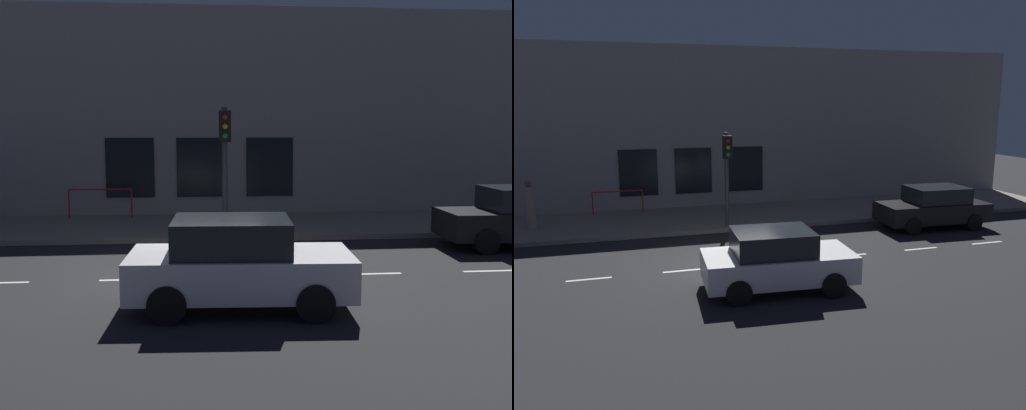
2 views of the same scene
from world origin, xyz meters
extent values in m
plane|color=#232326|center=(0.00, 0.00, 0.00)|extent=(60.00, 60.00, 0.00)
cube|color=gray|center=(6.25, 0.00, 0.07)|extent=(4.50, 32.00, 0.15)
cube|color=gray|center=(8.80, 0.00, 3.57)|extent=(0.60, 32.00, 7.15)
cube|color=black|center=(8.47, -2.37, 1.76)|extent=(0.04, 1.62, 2.01)
cube|color=black|center=(8.47, 0.00, 1.76)|extent=(0.04, 1.62, 2.01)
cube|color=black|center=(8.47, 2.37, 1.76)|extent=(0.04, 1.62, 2.01)
cube|color=beige|center=(0.00, -6.20, 0.00)|extent=(0.12, 1.20, 0.01)
cube|color=beige|center=(0.00, -3.60, 0.00)|extent=(0.12, 1.20, 0.01)
cube|color=beige|center=(0.00, -1.00, 0.00)|extent=(0.12, 1.20, 0.01)
cube|color=beige|center=(0.00, 1.60, 0.00)|extent=(0.12, 1.20, 0.01)
cylinder|color=#424244|center=(4.34, -0.62, 1.91)|extent=(0.16, 0.16, 3.52)
cube|color=black|center=(4.13, -0.62, 3.15)|extent=(0.26, 0.32, 0.84)
sphere|color=red|center=(3.99, -0.62, 3.40)|extent=(0.15, 0.15, 0.15)
sphere|color=gold|center=(3.99, -0.62, 3.15)|extent=(0.15, 0.15, 0.15)
sphere|color=green|center=(3.99, -0.62, 2.90)|extent=(0.15, 0.15, 0.15)
cube|color=silver|center=(-2.20, -0.56, 0.63)|extent=(2.06, 3.95, 0.70)
cube|color=black|center=(-2.19, -0.40, 1.28)|extent=(1.73, 2.09, 0.60)
cylinder|color=black|center=(-1.41, -1.80, 0.32)|extent=(0.26, 0.65, 0.64)
cylinder|color=black|center=(-3.13, -1.70, 0.32)|extent=(0.26, 0.65, 0.64)
cylinder|color=black|center=(-1.27, 0.59, 0.32)|extent=(0.26, 0.65, 0.64)
cylinder|color=black|center=(-2.99, 0.69, 0.32)|extent=(0.26, 0.65, 0.64)
cylinder|color=black|center=(1.73, -6.96, 0.32)|extent=(0.24, 0.65, 0.64)
cylinder|color=black|center=(3.45, -7.02, 0.32)|extent=(0.24, 0.65, 0.64)
cylinder|color=red|center=(7.82, 2.28, 0.62)|extent=(0.05, 0.05, 0.95)
cylinder|color=red|center=(7.82, 4.29, 0.62)|extent=(0.05, 0.05, 0.95)
cylinder|color=red|center=(7.82, 3.29, 1.10)|extent=(0.05, 2.01, 0.05)
camera|label=1|loc=(-12.69, 0.22, 3.16)|focal=43.47mm
camera|label=2|loc=(-14.51, 3.38, 4.84)|focal=36.73mm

